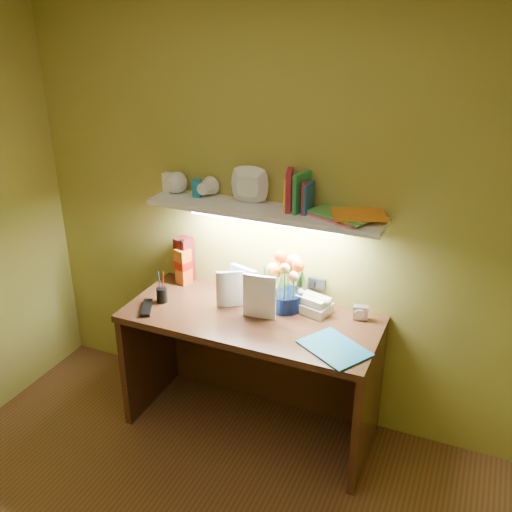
{
  "coord_description": "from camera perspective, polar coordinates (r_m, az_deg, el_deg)",
  "views": [
    {
      "loc": [
        1.1,
        -1.27,
        2.31
      ],
      "look_at": [
        -0.03,
        1.35,
        1.04
      ],
      "focal_mm": 40.0,
      "sensor_mm": 36.0,
      "label": 1
    }
  ],
  "objects": [
    {
      "name": "telephone",
      "position": [
        3.15,
        5.77,
        -4.66
      ],
      "size": [
        0.21,
        0.18,
        0.11
      ],
      "primitive_type": null,
      "rotation": [
        0.0,
        0.0,
        -0.26
      ],
      "color": "white",
      "rests_on": "desk"
    },
    {
      "name": "wall_shelf",
      "position": [
        3.04,
        0.65,
        5.21
      ],
      "size": [
        1.32,
        0.33,
        0.24
      ],
      "color": "white",
      "rests_on": "ground"
    },
    {
      "name": "desk_book_b",
      "position": [
        3.07,
        -1.32,
        -3.84
      ],
      "size": [
        0.19,
        0.03,
        0.25
      ],
      "primitive_type": "imported",
      "rotation": [
        0.0,
        0.0,
        0.08
      ],
      "color": "white",
      "rests_on": "desk"
    },
    {
      "name": "art_card",
      "position": [
        3.29,
        -1.36,
        -2.61
      ],
      "size": [
        0.18,
        0.09,
        0.18
      ],
      "primitive_type": null,
      "rotation": [
        0.0,
        0.0,
        -0.29
      ],
      "color": "white",
      "rests_on": "desk"
    },
    {
      "name": "pen_cup",
      "position": [
        3.27,
        -9.43,
        -3.39
      ],
      "size": [
        0.07,
        0.07,
        0.15
      ],
      "primitive_type": "cylinder",
      "rotation": [
        0.0,
        0.0,
        0.13
      ],
      "color": "black",
      "rests_on": "desk"
    },
    {
      "name": "whisky_box",
      "position": [
        3.48,
        -7.16,
        -0.37
      ],
      "size": [
        0.11,
        0.11,
        0.28
      ],
      "primitive_type": "cube",
      "rotation": [
        0.0,
        0.0,
        -0.25
      ],
      "color": "#520F10",
      "rests_on": "desk"
    },
    {
      "name": "tv_remote",
      "position": [
        3.24,
        -10.88,
        -5.1
      ],
      "size": [
        0.13,
        0.19,
        0.02
      ],
      "primitive_type": "cube",
      "rotation": [
        0.0,
        0.0,
        0.49
      ],
      "color": "black",
      "rests_on": "desk"
    },
    {
      "name": "desk_book_a",
      "position": [
        3.17,
        -4.01,
        -3.39
      ],
      "size": [
        0.15,
        0.09,
        0.22
      ],
      "primitive_type": "imported",
      "rotation": [
        0.0,
        0.0,
        0.47
      ],
      "color": "beige",
      "rests_on": "desk"
    },
    {
      "name": "desk",
      "position": [
        3.32,
        -0.54,
        -11.65
      ],
      "size": [
        1.4,
        0.6,
        0.75
      ],
      "primitive_type": "cube",
      "color": "#35190E",
      "rests_on": "ground"
    },
    {
      "name": "whisky_bottle",
      "position": [
        3.44,
        -7.29,
        -0.57
      ],
      "size": [
        0.1,
        0.1,
        0.28
      ],
      "primitive_type": null,
      "rotation": [
        0.0,
        0.0,
        -0.33
      ],
      "color": "#BC5315",
      "rests_on": "desk"
    },
    {
      "name": "flower_bouquet",
      "position": [
        3.13,
        3.03,
        -2.45
      ],
      "size": [
        0.23,
        0.23,
        0.34
      ],
      "primitive_type": null,
      "rotation": [
        0.0,
        0.0,
        -0.1
      ],
      "color": "#07163D",
      "rests_on": "desk"
    },
    {
      "name": "blue_folder",
      "position": [
        2.87,
        7.85,
        -9.12
      ],
      "size": [
        0.39,
        0.37,
        0.01
      ],
      "primitive_type": "cube",
      "rotation": [
        0.0,
        0.0,
        -0.55
      ],
      "color": "#1775AA",
      "rests_on": "desk"
    },
    {
      "name": "desk_clock",
      "position": [
        3.12,
        10.41,
        -5.59
      ],
      "size": [
        0.09,
        0.06,
        0.08
      ],
      "primitive_type": "cube",
      "rotation": [
        0.0,
        0.0,
        0.2
      ],
      "color": "#B4B4B9",
      "rests_on": "desk"
    }
  ]
}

